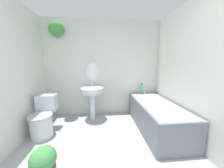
% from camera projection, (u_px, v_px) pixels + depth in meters
% --- Properties ---
extents(wall_back, '(3.00, 0.34, 2.40)m').
position_uv_depth(wall_back, '(100.00, 66.00, 2.89)').
color(wall_back, silver).
rests_on(wall_back, ground_plane).
extents(wall_right, '(0.06, 2.71, 2.40)m').
position_uv_depth(wall_right, '(199.00, 73.00, 1.76)').
color(wall_right, silver).
rests_on(wall_right, ground_plane).
extents(toilet, '(0.40, 0.59, 0.72)m').
position_uv_depth(toilet, '(43.00, 119.00, 2.14)').
color(toilet, silver).
rests_on(toilet, ground_plane).
extents(pedestal_sink, '(0.53, 0.53, 0.88)m').
position_uv_depth(pedestal_sink, '(92.00, 94.00, 2.67)').
color(pedestal_sink, silver).
rests_on(pedestal_sink, ground_plane).
extents(bathtub, '(0.73, 1.58, 0.63)m').
position_uv_depth(bathtub, '(156.00, 115.00, 2.33)').
color(bathtub, slate).
rests_on(bathtub, ground_plane).
extents(shampoo_bottle, '(0.07, 0.07, 0.21)m').
position_uv_depth(shampoo_bottle, '(142.00, 88.00, 2.93)').
color(shampoo_bottle, '#38B275').
rests_on(shampoo_bottle, bathtub).
extents(potted_plant, '(0.28, 0.28, 0.43)m').
position_uv_depth(potted_plant, '(44.00, 164.00, 1.28)').
color(potted_plant, '#9E6042').
rests_on(potted_plant, ground_plane).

